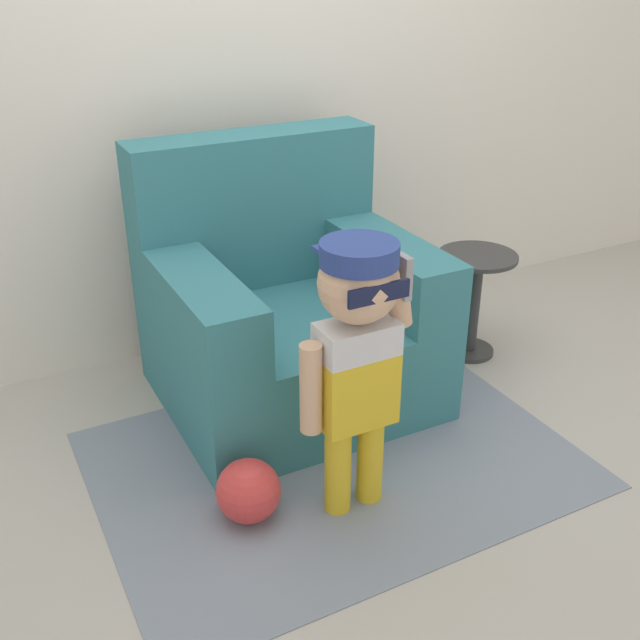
{
  "coord_description": "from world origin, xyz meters",
  "views": [
    {
      "loc": [
        -1.21,
        -2.26,
        1.63
      ],
      "look_at": [
        -0.17,
        -0.27,
        0.51
      ],
      "focal_mm": 42.0,
      "sensor_mm": 36.0,
      "label": 1
    }
  ],
  "objects_px": {
    "side_table": "(474,294)",
    "toy_ball": "(248,491)",
    "armchair": "(285,311)",
    "person_child": "(357,340)"
  },
  "relations": [
    {
      "from": "person_child",
      "to": "armchair",
      "type": "bearing_deg",
      "value": 81.48
    },
    {
      "from": "armchair",
      "to": "side_table",
      "type": "xyz_separation_m",
      "value": [
        0.85,
        -0.1,
        -0.07
      ]
    },
    {
      "from": "person_child",
      "to": "toy_ball",
      "type": "height_order",
      "value": "person_child"
    },
    {
      "from": "armchair",
      "to": "toy_ball",
      "type": "height_order",
      "value": "armchair"
    },
    {
      "from": "person_child",
      "to": "side_table",
      "type": "xyz_separation_m",
      "value": [
        0.97,
        0.64,
        -0.32
      ]
    },
    {
      "from": "side_table",
      "to": "toy_ball",
      "type": "bearing_deg",
      "value": -157.05
    },
    {
      "from": "armchair",
      "to": "person_child",
      "type": "relative_size",
      "value": 1.1
    },
    {
      "from": "person_child",
      "to": "toy_ball",
      "type": "distance_m",
      "value": 0.6
    },
    {
      "from": "armchair",
      "to": "side_table",
      "type": "relative_size",
      "value": 2.11
    },
    {
      "from": "person_child",
      "to": "toy_ball",
      "type": "relative_size",
      "value": 4.39
    }
  ]
}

